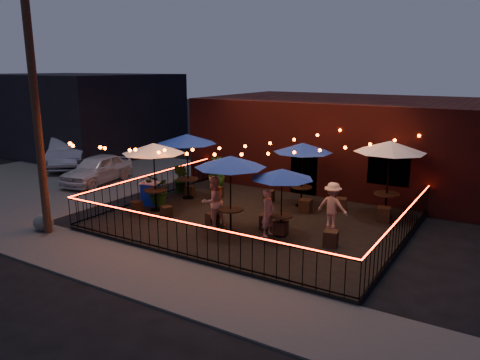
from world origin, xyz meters
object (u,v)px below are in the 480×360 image
Objects in this scene: cafe_table_4 at (282,175)px; boulder at (43,223)px; cooler at (151,193)px; cafe_table_5 at (390,148)px; cafe_table_2 at (230,163)px; cafe_table_0 at (153,149)px; cafe_table_3 at (303,148)px; utility_pole at (36,114)px; cafe_table_1 at (187,140)px.

boulder is at bearing -154.11° from cafe_table_4.
cafe_table_5 is at bearing 7.34° from cooler.
cafe_table_2 is 4.84m from cooler.
cafe_table_5 is 4.09× the size of boulder.
cafe_table_0 is 0.82× the size of cafe_table_5.
cafe_table_4 is at bearing -121.36° from cafe_table_5.
cafe_table_5 reaches higher than cafe_table_2.
boulder is (-9.51, -7.29, -2.36)m from cafe_table_5.
cafe_table_2 is at bearing -131.69° from cafe_table_5.
cafe_table_3 is 3.51m from cafe_table_4.
utility_pole is 4.18m from cafe_table_0.
utility_pole is at bearing -114.22° from cafe_table_0.
utility_pole is 9.88× the size of boulder.
cafe_table_1 is 1.06× the size of cafe_table_3.
cooler is (-0.63, 0.42, -1.88)m from cafe_table_0.
cafe_table_3 is 3.17× the size of cooler.
cafe_table_0 reaches higher than cafe_table_3.
cafe_table_0 is at bearing 61.25° from boulder.
utility_pole is 2.59× the size of cafe_table_1.
cooler is at bearing 146.56° from cafe_table_0.
cooler is at bearing 176.00° from cafe_table_4.
cafe_table_1 is at bearing 73.91° from utility_pole.
cooler is at bearing -157.65° from cafe_table_5.
cafe_table_3 is (4.45, 1.42, -0.16)m from cafe_table_1.
cafe_table_1 is 4.68m from cafe_table_3.
cafe_table_5 is at bearing 38.67° from utility_pole.
cafe_table_2 is (3.72, -2.54, -0.11)m from cafe_table_1.
cafe_table_3 is 3.59× the size of boulder.
cafe_table_5 is (7.60, 1.82, 0.09)m from cafe_table_1.
cafe_table_4 is (6.88, 3.56, -1.84)m from utility_pole.
cafe_table_0 reaches higher than boulder.
cafe_table_5 is at bearing 48.31° from cafe_table_2.
cooler is 1.13× the size of boulder.
utility_pole is 3.56× the size of cafe_table_4.
cafe_table_5 is 12.22m from boulder.
cafe_table_2 is 3.00× the size of cooler.
cafe_table_5 is 3.62× the size of cooler.
cafe_table_2 reaches higher than cafe_table_3.
boulder is at bearing -123.15° from cooler.
cafe_table_1 is 3.81× the size of boulder.
cooler is (-5.92, 0.41, -1.55)m from cafe_table_4.
cafe_table_0 is at bearing -179.94° from cafe_table_4.
cafe_table_5 is at bearing 26.60° from cafe_table_0.
cafe_table_0 is at bearing -153.40° from cafe_table_5.
cafe_table_3 is at bearing -172.76° from cafe_table_5.
cafe_table_4 is (5.28, -1.98, -0.42)m from cafe_table_1.
cafe_table_4 is 4.48m from cafe_table_5.
cafe_table_3 is at bearing 79.53° from cafe_table_2.
cafe_table_5 is at bearing 13.44° from cafe_table_1.
cooler is (-4.36, 0.97, -1.86)m from cafe_table_2.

